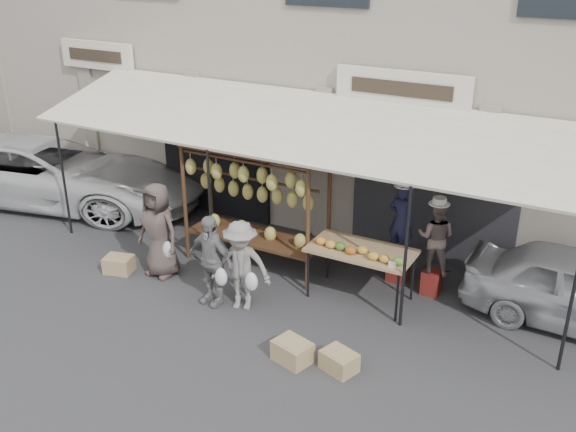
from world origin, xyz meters
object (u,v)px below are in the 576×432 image
object	(u,v)px
banana_rack	(253,185)
van	(41,157)
customer_left	(159,230)
crate_far	(119,264)
produce_table	(360,252)
customer_right	(241,266)
vendor_left	(402,221)
crate_near_b	(339,361)
customer_mid	(211,260)
vendor_right	(436,237)
crate_near_a	(292,352)

from	to	relation	value
banana_rack	van	bearing A→B (deg)	175.93
customer_left	crate_far	size ratio (longest dim) A/B	3.54
produce_table	customer_right	distance (m)	1.92
produce_table	vendor_left	xyz separation A→B (m)	(0.33, 0.96, 0.24)
banana_rack	vendor_left	size ratio (longest dim) A/B	1.96
banana_rack	customer_left	world-z (taller)	banana_rack
banana_rack	crate_near_b	world-z (taller)	banana_rack
crate_near_b	van	size ratio (longest dim) A/B	0.09
vendor_left	van	bearing A→B (deg)	13.80
customer_left	crate_far	world-z (taller)	customer_left
vendor_left	crate_far	xyz separation A→B (m)	(-4.46, -2.14, -0.98)
customer_left	van	bearing A→B (deg)	165.91
customer_mid	van	world-z (taller)	van
vendor_right	crate_near_a	xyz separation A→B (m)	(-1.14, -2.78, -0.89)
van	customer_left	bearing A→B (deg)	-121.20
vendor_left	crate_near_a	world-z (taller)	vendor_left
customer_right	crate_near_b	distance (m)	2.28
vendor_left	crate_far	size ratio (longest dim) A/B	2.74
produce_table	van	world-z (taller)	van
customer_left	crate_near_b	bearing A→B (deg)	-10.25
customer_left	customer_mid	size ratio (longest dim) A/B	1.11
vendor_right	crate_near_b	world-z (taller)	vendor_right
customer_right	customer_left	bearing A→B (deg)	155.94
vendor_left	customer_mid	bearing A→B (deg)	53.96
banana_rack	crate_near_a	world-z (taller)	banana_rack
crate_near_a	van	xyz separation A→B (m)	(-7.78, 2.63, 0.89)
banana_rack	crate_near_a	distance (m)	3.30
crate_near_a	crate_far	world-z (taller)	crate_near_a
customer_mid	customer_right	size ratio (longest dim) A/B	1.03
customer_left	crate_near_a	bearing A→B (deg)	-15.04
customer_mid	crate_near_a	world-z (taller)	customer_mid
crate_far	produce_table	bearing A→B (deg)	15.89
banana_rack	van	xyz separation A→B (m)	(-5.80, 0.41, -0.52)
customer_left	customer_right	xyz separation A→B (m)	(1.85, -0.26, -0.10)
customer_left	van	xyz separation A→B (m)	(-4.53, 1.49, 0.19)
crate_near_b	crate_far	size ratio (longest dim) A/B	0.97
crate_near_b	crate_near_a	bearing A→B (deg)	-169.18
customer_mid	crate_near_b	world-z (taller)	customer_mid
crate_far	crate_near_a	bearing A→B (deg)	-11.71
customer_mid	crate_far	size ratio (longest dim) A/B	3.19
vendor_left	crate_far	bearing A→B (deg)	37.10
customer_right	van	bearing A→B (deg)	148.48
vendor_right	crate_far	distance (m)	5.55
vendor_left	van	size ratio (longest dim) A/B	0.26
crate_near_a	customer_mid	bearing A→B (deg)	157.90
produce_table	van	xyz separation A→B (m)	(-7.93, 0.63, 0.17)
produce_table	crate_near_a	bearing A→B (deg)	-94.21
banana_rack	crate_near_b	bearing A→B (deg)	-38.27
produce_table	vendor_left	bearing A→B (deg)	71.00
produce_table	crate_near_a	distance (m)	2.13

